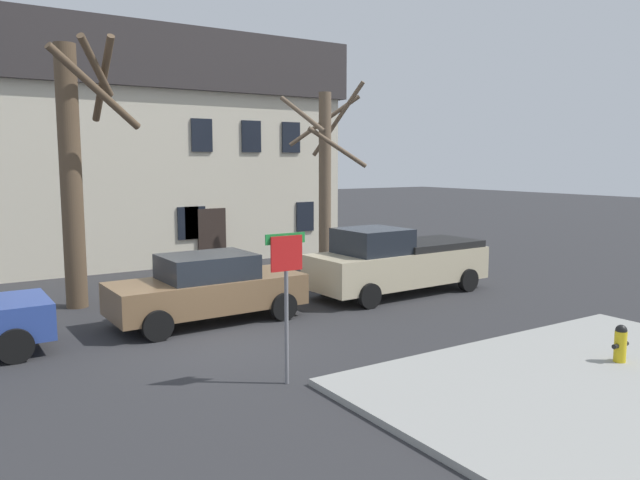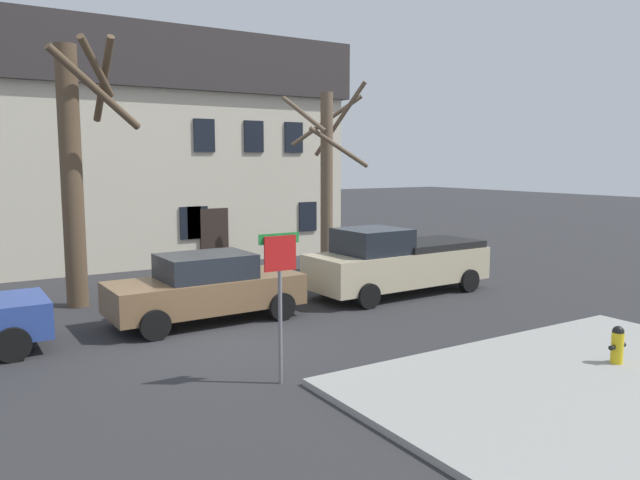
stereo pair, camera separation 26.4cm
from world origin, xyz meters
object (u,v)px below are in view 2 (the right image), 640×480
(tree_bare_mid, at_px, (327,172))
(tree_bare_near, at_px, (75,167))
(car_brown_sedan, at_px, (206,288))
(pickup_truck_beige, at_px, (397,262))
(building_main, at_px, (150,148))
(fire_hydrant, at_px, (617,344))
(street_sign_pole, at_px, (280,279))

(tree_bare_mid, bearing_deg, tree_bare_near, -172.08)
(car_brown_sedan, distance_m, pickup_truck_beige, 5.88)
(tree_bare_mid, distance_m, pickup_truck_beige, 5.08)
(building_main, relative_size, tree_bare_mid, 2.23)
(building_main, bearing_deg, fire_hydrant, -80.24)
(building_main, distance_m, pickup_truck_beige, 12.22)
(car_brown_sedan, relative_size, fire_hydrant, 6.56)
(street_sign_pole, bearing_deg, car_brown_sedan, 84.23)
(tree_bare_near, xyz_separation_m, fire_hydrant, (7.45, -10.53, -3.22))
(tree_bare_near, distance_m, fire_hydrant, 13.30)
(building_main, bearing_deg, pickup_truck_beige, -70.77)
(street_sign_pole, bearing_deg, tree_bare_mid, 53.49)
(car_brown_sedan, bearing_deg, pickup_truck_beige, -0.14)
(car_brown_sedan, bearing_deg, tree_bare_near, 125.38)
(tree_bare_mid, relative_size, pickup_truck_beige, 1.18)
(tree_bare_near, height_order, fire_hydrant, tree_bare_near)
(tree_bare_near, height_order, car_brown_sedan, tree_bare_near)
(car_brown_sedan, bearing_deg, fire_hydrant, -54.76)
(tree_bare_near, xyz_separation_m, tree_bare_mid, (8.52, 1.19, -0.24))
(tree_bare_near, height_order, pickup_truck_beige, tree_bare_near)
(tree_bare_mid, height_order, pickup_truck_beige, tree_bare_mid)
(fire_hydrant, relative_size, street_sign_pole, 0.27)
(tree_bare_near, distance_m, tree_bare_mid, 8.60)
(building_main, relative_size, tree_bare_near, 2.11)
(pickup_truck_beige, bearing_deg, car_brown_sedan, 179.86)
(fire_hydrant, bearing_deg, pickup_truck_beige, 84.53)
(tree_bare_mid, bearing_deg, pickup_truck_beige, -94.76)
(tree_bare_mid, distance_m, street_sign_pole, 11.40)
(tree_bare_near, distance_m, car_brown_sedan, 4.87)
(tree_bare_mid, xyz_separation_m, pickup_truck_beige, (-0.37, -4.40, -2.51))
(building_main, xyz_separation_m, tree_bare_mid, (4.23, -6.66, -0.94))
(building_main, height_order, car_brown_sedan, building_main)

